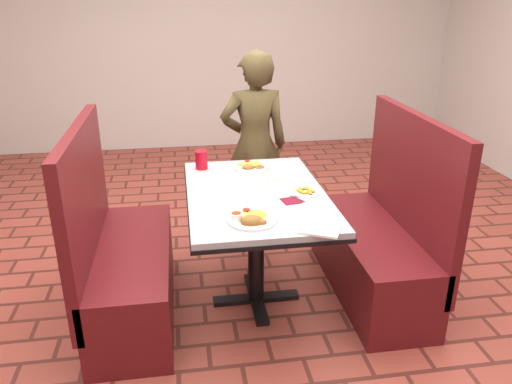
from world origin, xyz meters
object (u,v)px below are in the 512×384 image
at_px(booth_bench_right, 379,245).
at_px(far_dinner_plate, 251,165).
at_px(diner_person, 254,145).
at_px(plantain_plate, 305,192).
at_px(near_dinner_plate, 251,216).
at_px(booth_bench_left, 124,265).
at_px(red_tumbler, 201,160).
at_px(dining_table, 256,207).

relative_size(booth_bench_right, far_dinner_plate, 5.00).
relative_size(diner_person, plantain_plate, 8.83).
bearing_deg(near_dinner_plate, booth_bench_right, 23.87).
bearing_deg(booth_bench_left, plantain_plate, -3.44).
height_order(booth_bench_left, red_tumbler, booth_bench_left).
relative_size(dining_table, red_tumbler, 10.03).
bearing_deg(red_tumbler, booth_bench_left, -137.41).
relative_size(far_dinner_plate, red_tumbler, 1.99).
bearing_deg(booth_bench_left, near_dinner_plate, -28.81).
bearing_deg(near_dinner_plate, dining_table, 77.54).
bearing_deg(red_tumbler, booth_bench_right, -23.13).
relative_size(near_dinner_plate, plantain_plate, 1.58).
bearing_deg(booth_bench_left, diner_person, 47.10).
bearing_deg(far_dinner_plate, dining_table, -94.55).
bearing_deg(red_tumbler, plantain_plate, -42.82).
distance_m(near_dinner_plate, red_tumbler, 0.88).
bearing_deg(diner_person, near_dinner_plate, 78.46).
bearing_deg(plantain_plate, dining_table, 166.99).
xyz_separation_m(booth_bench_right, far_dinner_plate, (-0.76, 0.43, 0.44)).
bearing_deg(far_dinner_plate, booth_bench_left, -152.85).
relative_size(near_dinner_plate, red_tumbler, 2.15).
distance_m(far_dinner_plate, red_tumbler, 0.33).
bearing_deg(diner_person, far_dinner_plate, 77.06).
bearing_deg(booth_bench_left, dining_table, 0.00).
relative_size(booth_bench_left, booth_bench_right, 1.00).
height_order(dining_table, diner_person, diner_person).
relative_size(near_dinner_plate, far_dinner_plate, 1.08).
relative_size(booth_bench_right, plantain_plate, 7.29).
xyz_separation_m(far_dinner_plate, red_tumbler, (-0.33, 0.04, 0.04)).
relative_size(diner_person, red_tumbler, 12.02).
bearing_deg(booth_bench_right, dining_table, 180.00).
xyz_separation_m(dining_table, far_dinner_plate, (0.03, 0.43, 0.12)).
distance_m(plantain_plate, red_tumbler, 0.78).
bearing_deg(plantain_plate, booth_bench_left, 176.56).
distance_m(dining_table, booth_bench_left, 0.86).
distance_m(diner_person, red_tumbler, 0.71).
bearing_deg(far_dinner_plate, diner_person, 79.20).
relative_size(booth_bench_right, diner_person, 0.83).
height_order(far_dinner_plate, plantain_plate, far_dinner_plate).
relative_size(booth_bench_left, plantain_plate, 7.29).
height_order(booth_bench_left, booth_bench_right, same).
bearing_deg(booth_bench_right, diner_person, 122.66).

